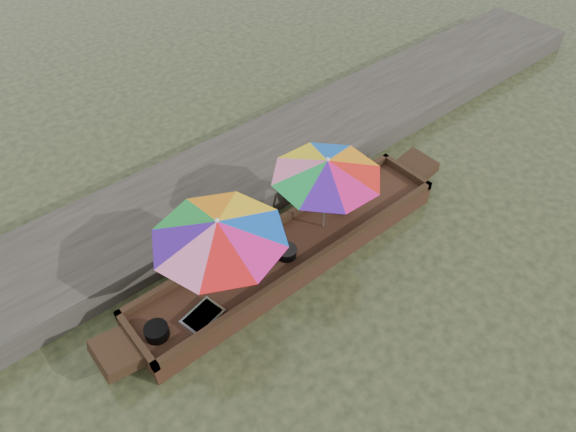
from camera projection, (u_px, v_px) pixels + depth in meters
water at (292, 259)px, 9.11m from camera, size 80.00×80.00×0.00m
dock at (220, 185)px, 10.13m from camera, size 22.00×2.20×0.50m
boat_hull at (292, 252)px, 8.99m from camera, size 6.04×1.20×0.35m
cooking_pot at (157, 332)px, 7.54m from camera, size 0.36×0.36×0.19m
tray_crayfish at (203, 317)px, 7.77m from camera, size 0.67×0.53×0.09m
tray_scallop at (250, 265)px, 8.51m from camera, size 0.67×0.52×0.06m
charcoal_grill at (286, 252)px, 8.65m from camera, size 0.34×0.34×0.16m
supply_bag at (272, 243)px, 8.74m from camera, size 0.31×0.26×0.26m
vendor at (343, 186)px, 9.14m from camera, size 0.64×0.61×1.09m
umbrella_bow at (222, 255)px, 7.69m from camera, size 2.21×2.21×1.55m
umbrella_stern at (325, 194)px, 8.65m from camera, size 2.40×2.40×1.55m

